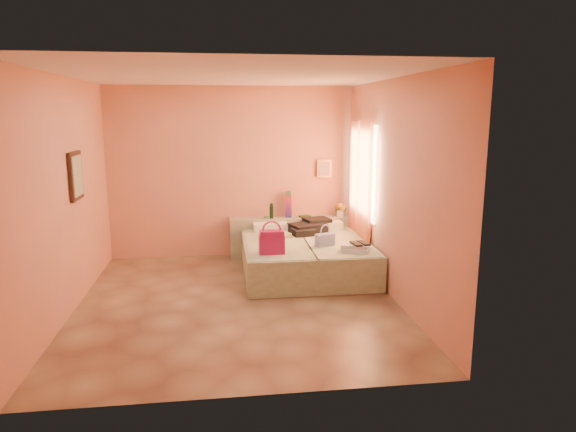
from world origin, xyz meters
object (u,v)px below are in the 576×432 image
(bed_left, at_px, (276,258))
(magenta_handbag, at_px, (272,242))
(green_book, at_px, (305,216))
(flower_vase, at_px, (341,209))
(bed_right, at_px, (335,256))
(blue_handbag, at_px, (325,240))
(headboard_ledge, at_px, (291,236))
(water_bottle, at_px, (271,211))
(towel_stack, at_px, (356,247))

(bed_left, bearing_deg, magenta_handbag, -100.96)
(bed_left, xyz_separation_m, green_book, (0.60, 1.03, 0.41))
(bed_left, bearing_deg, flower_vase, 39.79)
(green_book, bearing_deg, magenta_handbag, -127.79)
(bed_left, xyz_separation_m, magenta_handbag, (-0.12, -0.60, 0.41))
(bed_right, xyz_separation_m, blue_handbag, (-0.23, -0.31, 0.34))
(bed_left, bearing_deg, headboard_ledge, 70.72)
(headboard_ledge, height_order, magenta_handbag, magenta_handbag)
(headboard_ledge, height_order, water_bottle, water_bottle)
(blue_handbag, height_order, towel_stack, blue_handbag)
(bed_left, relative_size, towel_stack, 5.71)
(bed_left, xyz_separation_m, blue_handbag, (0.67, -0.31, 0.34))
(bed_right, distance_m, towel_stack, 0.72)
(bed_left, distance_m, water_bottle, 1.14)
(bed_left, height_order, towel_stack, towel_stack)
(headboard_ledge, height_order, flower_vase, flower_vase)
(magenta_handbag, xyz_separation_m, towel_stack, (1.16, -0.04, -0.11))
(towel_stack, bearing_deg, magenta_handbag, 178.08)
(flower_vase, relative_size, towel_stack, 0.80)
(headboard_ledge, xyz_separation_m, bed_left, (-0.38, -1.05, -0.08))
(bed_left, bearing_deg, bed_right, 0.37)
(blue_handbag, bearing_deg, bed_right, 31.25)
(headboard_ledge, height_order, blue_handbag, blue_handbag)
(green_book, distance_m, towel_stack, 1.73)
(water_bottle, xyz_separation_m, blue_handbag, (0.63, -1.32, -0.18))
(water_bottle, bearing_deg, bed_left, -92.24)
(magenta_handbag, bearing_deg, blue_handbag, 20.20)
(flower_vase, relative_size, blue_handbag, 1.01)
(blue_handbag, bearing_deg, headboard_ledge, 79.97)
(bed_right, distance_m, magenta_handbag, 1.25)
(headboard_ledge, distance_m, bed_left, 1.12)
(towel_stack, bearing_deg, bed_left, 148.42)
(water_bottle, relative_size, towel_stack, 0.69)
(headboard_ledge, bearing_deg, bed_right, -63.43)
(bed_right, xyz_separation_m, towel_stack, (0.14, -0.64, 0.30))
(bed_left, xyz_separation_m, water_bottle, (0.04, 1.02, 0.52))
(bed_right, bearing_deg, magenta_handbag, -149.22)
(flower_vase, bearing_deg, green_book, 176.12)
(headboard_ledge, relative_size, bed_left, 1.02)
(blue_handbag, xyz_separation_m, towel_stack, (0.36, -0.33, -0.04))
(bed_left, relative_size, water_bottle, 8.33)
(headboard_ledge, distance_m, flower_vase, 0.95)
(headboard_ledge, relative_size, magenta_handbag, 6.00)
(bed_right, relative_size, magenta_handbag, 5.85)
(green_book, xyz_separation_m, blue_handbag, (0.07, -1.34, -0.08))
(flower_vase, xyz_separation_m, blue_handbag, (-0.54, -1.30, -0.20))
(bed_left, height_order, bed_right, same)
(bed_right, height_order, water_bottle, water_bottle)
(headboard_ledge, relative_size, blue_handbag, 7.41)
(bed_left, distance_m, blue_handbag, 0.81)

